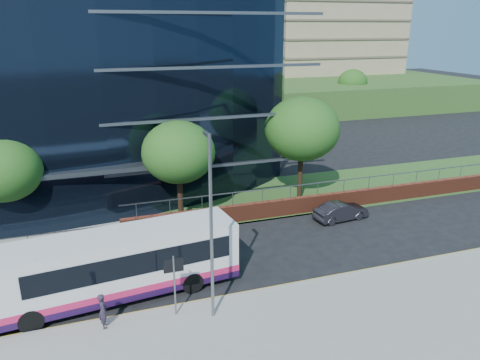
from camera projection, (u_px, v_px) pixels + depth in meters
name	position (u px, v px, depth m)	size (l,w,h in m)	color
ground	(67.00, 316.00, 20.35)	(200.00, 200.00, 0.00)	black
kerb	(66.00, 328.00, 19.43)	(80.00, 0.25, 0.16)	gray
yellow_line_outer	(67.00, 327.00, 19.63)	(80.00, 0.08, 0.01)	gold
yellow_line_inner	(67.00, 325.00, 19.77)	(80.00, 0.08, 0.01)	gold
grass_verge	(384.00, 183.00, 37.61)	(36.00, 8.00, 0.12)	#2D511E
glass_office	(1.00, 82.00, 35.36)	(44.00, 23.10, 16.00)	black
retaining_wall	(368.00, 197.00, 32.88)	(34.00, 0.40, 2.11)	maroon
apartment_block	(265.00, 32.00, 78.15)	(60.00, 42.00, 30.00)	#2D511E
street_sign	(174.00, 273.00, 19.64)	(0.85, 0.09, 2.80)	slate
tree_far_b	(4.00, 170.00, 26.65)	(4.29, 4.29, 6.05)	black
tree_far_c	(178.00, 152.00, 29.18)	(4.62, 4.62, 6.51)	black
tree_far_d	(302.00, 129.00, 32.64)	(5.28, 5.28, 7.44)	black
tree_dist_e	(256.00, 85.00, 62.27)	(4.62, 4.62, 6.51)	black
tree_dist_f	(353.00, 82.00, 69.10)	(4.29, 4.29, 6.05)	black
streetlight_east	(211.00, 224.00, 18.86)	(0.15, 0.77, 8.00)	slate
city_bus	(117.00, 265.00, 21.39)	(11.66, 3.89, 3.10)	silver
parked_car	(341.00, 211.00, 30.32)	(1.27, 3.64, 1.20)	black
pedestrian	(103.00, 311.00, 19.17)	(0.56, 0.37, 1.54)	#2B2233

